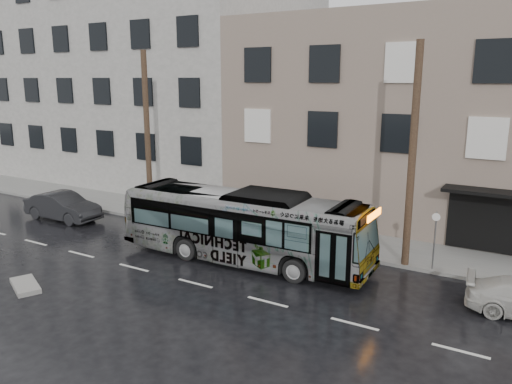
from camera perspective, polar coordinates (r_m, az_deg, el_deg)
ground at (r=21.51m, az=-2.87°, el=-8.13°), size 120.00×120.00×0.00m
sidewalk at (r=25.49m, az=3.23°, el=-4.58°), size 90.00×3.60×0.15m
building_taupe at (r=30.13m, az=18.99°, el=7.97°), size 20.00×12.00×11.00m
building_grey at (r=42.49m, az=-12.99°, el=12.92°), size 26.00×15.00×16.00m
utility_pole_front at (r=20.77m, az=17.43°, el=3.82°), size 0.30×0.30×9.00m
utility_pole_rear at (r=27.53m, az=-12.31°, el=6.19°), size 0.30×0.30×9.00m
sign_post at (r=21.29m, az=19.72°, el=-5.27°), size 0.06×0.06×2.40m
bus at (r=21.32m, az=-1.49°, el=-3.89°), size 11.27×2.99×3.12m
dark_sedan at (r=29.74m, az=-21.22°, el=-1.53°), size 4.69×1.75×1.53m
slush_pile at (r=20.97m, az=-24.87°, el=-9.67°), size 1.97×1.48×0.18m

